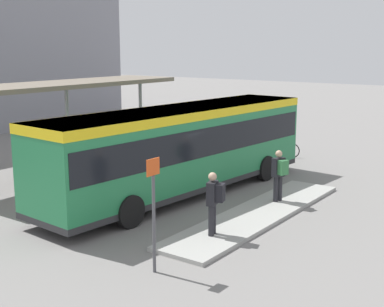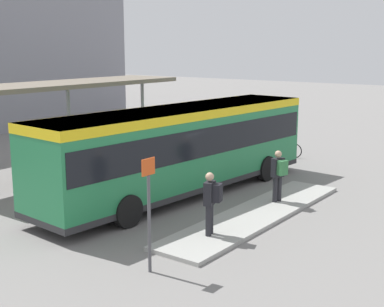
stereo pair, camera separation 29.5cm
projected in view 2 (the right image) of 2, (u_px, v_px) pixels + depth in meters
ground_plane at (182, 194)px, 19.61m from camera, size 120.00×120.00×0.00m
curb_island at (257, 214)px, 17.12m from camera, size 8.84×1.80×0.12m
city_bus at (182, 144)px, 19.24m from camera, size 12.28×3.39×3.19m
pedestrian_waiting at (211, 199)px, 14.87m from camera, size 0.50×0.55×1.80m
pedestrian_companion at (279, 173)px, 18.07m from camera, size 0.50×0.54×1.77m
bicycle_orange at (286, 150)px, 26.18m from camera, size 0.48×1.66×0.72m
bicycle_black at (274, 147)px, 26.70m from camera, size 0.48×1.77×0.77m
bicycle_yellow at (263, 145)px, 27.19m from camera, size 0.48×1.80×0.77m
bicycle_green at (249, 145)px, 27.47m from camera, size 0.48×1.55×0.67m
station_shelter at (67, 86)px, 22.09m from camera, size 10.85×2.91×3.89m
potted_planter_near_shelter at (76, 173)px, 19.76m from camera, size 0.97×0.97×1.40m
platform_sign at (149, 210)px, 12.59m from camera, size 0.44×0.08×2.80m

